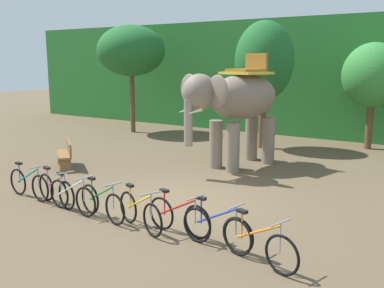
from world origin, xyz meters
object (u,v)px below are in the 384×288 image
Objects in this scene: bike_teal at (29,184)px; bike_blue at (217,227)px; bike_white at (72,197)px; elephant at (237,102)px; tree_center at (373,75)px; wooden_bench at (66,153)px; tree_center_left at (264,62)px; bike_red at (178,218)px; bike_yellow at (140,212)px; bike_orange at (258,244)px; bike_green at (102,203)px; tree_right at (131,51)px; bike_pink at (56,190)px.

bike_blue is at bearing 0.21° from bike_teal.
bike_white and bike_blue have the same top height.
bike_blue is (2.54, -5.89, -1.82)m from elephant.
tree_center is 12.10m from wooden_bench.
tree_center is at bearing 29.78° from tree_center_left.
bike_blue is at bearing 2.50° from bike_white.
elephant is at bearing 105.56° from bike_red.
tree_center_left is 3.01× the size of bike_red.
tree_center_left is at bearing 57.25° from wooden_bench.
bike_teal is at bearing -179.79° from bike_blue.
elephant is 2.62× the size of bike_yellow.
bike_orange is (3.53, -6.18, -1.82)m from elephant.
bike_blue is at bearing 4.36° from bike_yellow.
tree_center is at bearing 78.27° from bike_yellow.
elephant is 6.36m from bike_red.
bike_green is 5.33m from wooden_bench.
tree_right is 3.67× the size of wooden_bench.
wooden_bench is (-4.80, -3.09, -1.72)m from elephant.
wooden_bench is (-2.81, 2.81, 0.09)m from bike_pink.
bike_yellow is (0.76, -6.03, -1.82)m from elephant.
bike_red is 1.92m from bike_orange.
bike_pink is 1.17× the size of wooden_bench.
tree_center is 2.50× the size of bike_white.
tree_center reaches higher than bike_green.
tree_right is 3.08× the size of bike_teal.
bike_yellow is 0.96× the size of bike_blue.
bike_white is 1.03× the size of bike_orange.
wooden_bench is (-7.34, 2.80, 0.09)m from bike_blue.
bike_yellow reaches higher than wooden_bench.
bike_green is 2.89m from bike_blue.
bike_yellow is (-2.43, -11.68, -2.58)m from tree_center.
bike_red and bike_orange have the same top height.
elephant is at bearing -80.98° from tree_center_left.
bike_green is (0.21, -9.52, -3.12)m from tree_center_left.
tree_right reaches higher than bike_teal.
bike_white is 2.02m from bike_yellow.
bike_white is at bearing 178.50° from bike_orange.
elephant is 2.50× the size of bike_red.
bike_blue is at bearing -1.60° from bike_red.
tree_right is at bearing 136.44° from bike_blue.
bike_white is 3.80m from bike_blue.
bike_pink and bike_orange have the same top height.
bike_green is at bearing 2.97° from bike_white.
bike_green is at bearing -2.08° from bike_teal.
bike_yellow is 0.89m from bike_red.
bike_pink and bike_blue have the same top height.
wooden_bench is at bearing 122.20° from bike_teal.
bike_pink is 0.99× the size of bike_red.
tree_right is 8.75m from elephant.
bike_yellow is at bearing 176.79° from bike_orange.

